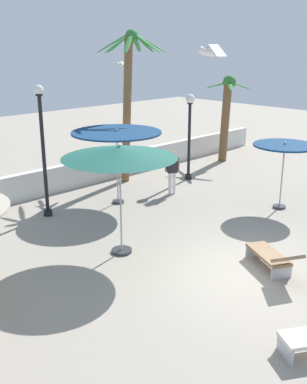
# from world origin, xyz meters

# --- Properties ---
(ground_plane) EXTENTS (56.00, 56.00, 0.00)m
(ground_plane) POSITION_xyz_m (0.00, 0.00, 0.00)
(ground_plane) COLOR #9E9384
(boundary_wall) EXTENTS (25.20, 0.30, 0.98)m
(boundary_wall) POSITION_xyz_m (0.00, 8.80, 0.49)
(boundary_wall) COLOR silver
(boundary_wall) RESTS_ON ground_plane
(patio_umbrella_0) EXTENTS (3.09, 3.09, 2.68)m
(patio_umbrella_0) POSITION_xyz_m (1.23, 6.16, 2.47)
(patio_umbrella_0) COLOR #333338
(patio_umbrella_0) RESTS_ON ground_plane
(patio_umbrella_1) EXTENTS (2.08, 2.08, 2.32)m
(patio_umbrella_1) POSITION_xyz_m (4.89, 1.85, 2.07)
(patio_umbrella_1) COLOR #333338
(patio_umbrella_1) RESTS_ON ground_plane
(patio_umbrella_3) EXTENTS (2.99, 2.99, 2.99)m
(patio_umbrella_3) POSITION_xyz_m (-1.31, 2.97, 2.76)
(patio_umbrella_3) COLOR #333338
(patio_umbrella_3) RESTS_ON ground_plane
(palm_tree_0) EXTENTS (2.07, 2.23, 4.04)m
(palm_tree_0) POSITION_xyz_m (8.96, 7.35, 2.51)
(palm_tree_0) COLOR brown
(palm_tree_0) RESTS_ON ground_plane
(palm_tree_1) EXTENTS (2.76, 2.76, 5.96)m
(palm_tree_1) POSITION_xyz_m (3.46, 8.04, 3.72)
(palm_tree_1) COLOR brown
(palm_tree_1) RESTS_ON ground_plane
(lamp_post_0) EXTENTS (0.30, 0.30, 4.23)m
(lamp_post_0) POSITION_xyz_m (-1.25, 6.80, 2.29)
(lamp_post_0) COLOR black
(lamp_post_0) RESTS_ON ground_plane
(lamp_post_1) EXTENTS (0.37, 0.37, 3.51)m
(lamp_post_1) POSITION_xyz_m (5.27, 6.41, 2.18)
(lamp_post_1) COLOR black
(lamp_post_1) RESTS_ON ground_plane
(lounge_chair_2) EXTENTS (1.36, 1.90, 0.83)m
(lounge_chair_2) POSITION_xyz_m (0.67, -0.48, 0.40)
(lounge_chair_2) COLOR #B7B7BC
(lounge_chair_2) RESTS_ON ground_plane
(guest_0) EXTENTS (0.50, 0.39, 1.65)m
(guest_0) POSITION_xyz_m (3.35, 5.53, 1.00)
(guest_0) COLOR silver
(guest_0) RESTS_ON ground_plane
(seagull_0) EXTENTS (0.73, 0.90, 0.18)m
(seagull_0) POSITION_xyz_m (-3.33, -1.51, 5.31)
(seagull_0) COLOR white
(seagull_1) EXTENTS (0.64, 1.18, 0.19)m
(seagull_1) POSITION_xyz_m (3.71, 8.79, 4.63)
(seagull_1) COLOR white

